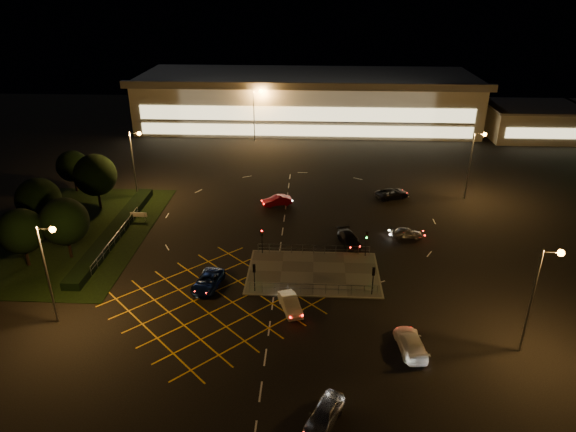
{
  "coord_description": "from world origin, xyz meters",
  "views": [
    {
      "loc": [
        1.72,
        -50.46,
        29.41
      ],
      "look_at": [
        -1.31,
        8.43,
        2.0
      ],
      "focal_mm": 32.0,
      "sensor_mm": 36.0,
      "label": 1
    }
  ],
  "objects_px": {
    "car_queue_white": "(290,304)",
    "car_approach_white": "(411,343)",
    "car_right_silver": "(407,233)",
    "car_east_grey": "(392,193)",
    "car_left_blue": "(208,281)",
    "signal_nw": "(262,236)",
    "car_circ_red": "(277,201)",
    "signal_se": "(373,275)",
    "signal_ne": "(366,239)",
    "car_far_dkgrey": "(349,239)",
    "car_near_silver": "(324,414)",
    "signal_sw": "(254,272)"
  },
  "relations": [
    {
      "from": "signal_sw",
      "to": "signal_se",
      "type": "bearing_deg",
      "value": -180.0
    },
    {
      "from": "signal_nw",
      "to": "car_east_grey",
      "type": "relative_size",
      "value": 0.62
    },
    {
      "from": "signal_nw",
      "to": "car_queue_white",
      "type": "xyz_separation_m",
      "value": [
        3.8,
        -10.99,
        -1.67
      ]
    },
    {
      "from": "signal_se",
      "to": "car_circ_red",
      "type": "xyz_separation_m",
      "value": [
        -11.29,
        22.33,
        -1.67
      ]
    },
    {
      "from": "signal_nw",
      "to": "signal_ne",
      "type": "height_order",
      "value": "same"
    },
    {
      "from": "car_near_silver",
      "to": "car_east_grey",
      "type": "bearing_deg",
      "value": 100.73
    },
    {
      "from": "car_right_silver",
      "to": "car_east_grey",
      "type": "relative_size",
      "value": 0.75
    },
    {
      "from": "signal_se",
      "to": "signal_ne",
      "type": "xyz_separation_m",
      "value": [
        0.0,
        7.99,
        0.0
      ]
    },
    {
      "from": "car_left_blue",
      "to": "car_right_silver",
      "type": "xyz_separation_m",
      "value": [
        22.53,
        12.49,
        -0.06
      ]
    },
    {
      "from": "car_near_silver",
      "to": "car_circ_red",
      "type": "distance_m",
      "value": 39.65
    },
    {
      "from": "signal_ne",
      "to": "car_far_dkgrey",
      "type": "height_order",
      "value": "signal_ne"
    },
    {
      "from": "signal_se",
      "to": "signal_nw",
      "type": "relative_size",
      "value": 1.0
    },
    {
      "from": "car_east_grey",
      "to": "car_circ_red",
      "type": "bearing_deg",
      "value": 79.75
    },
    {
      "from": "car_far_dkgrey",
      "to": "car_approach_white",
      "type": "xyz_separation_m",
      "value": [
        4.21,
        -19.35,
        0.06
      ]
    },
    {
      "from": "car_right_silver",
      "to": "car_left_blue",
      "type": "bearing_deg",
      "value": 120.62
    },
    {
      "from": "car_left_blue",
      "to": "car_far_dkgrey",
      "type": "height_order",
      "value": "car_left_blue"
    },
    {
      "from": "car_far_dkgrey",
      "to": "car_east_grey",
      "type": "relative_size",
      "value": 0.94
    },
    {
      "from": "car_right_silver",
      "to": "car_circ_red",
      "type": "relative_size",
      "value": 0.91
    },
    {
      "from": "car_queue_white",
      "to": "car_circ_red",
      "type": "xyz_separation_m",
      "value": [
        -3.09,
        25.34,
        -0.01
      ]
    },
    {
      "from": "signal_sw",
      "to": "signal_se",
      "type": "height_order",
      "value": "same"
    },
    {
      "from": "car_left_blue",
      "to": "car_right_silver",
      "type": "relative_size",
      "value": 1.35
    },
    {
      "from": "car_queue_white",
      "to": "car_approach_white",
      "type": "relative_size",
      "value": 0.83
    },
    {
      "from": "car_circ_red",
      "to": "car_left_blue",
      "type": "bearing_deg",
      "value": -34.96
    },
    {
      "from": "car_circ_red",
      "to": "signal_se",
      "type": "bearing_deg",
      "value": 6.53
    },
    {
      "from": "signal_sw",
      "to": "car_far_dkgrey",
      "type": "relative_size",
      "value": 0.67
    },
    {
      "from": "car_left_blue",
      "to": "car_far_dkgrey",
      "type": "bearing_deg",
      "value": 43.6
    },
    {
      "from": "signal_nw",
      "to": "car_circ_red",
      "type": "relative_size",
      "value": 0.75
    },
    {
      "from": "signal_sw",
      "to": "car_approach_white",
      "type": "relative_size",
      "value": 0.61
    },
    {
      "from": "car_queue_white",
      "to": "car_approach_white",
      "type": "height_order",
      "value": "car_approach_white"
    },
    {
      "from": "signal_se",
      "to": "car_east_grey",
      "type": "relative_size",
      "value": 0.62
    },
    {
      "from": "car_queue_white",
      "to": "car_circ_red",
      "type": "height_order",
      "value": "car_queue_white"
    },
    {
      "from": "car_near_silver",
      "to": "car_queue_white",
      "type": "xyz_separation_m",
      "value": [
        -3.11,
        13.82,
        -0.08
      ]
    },
    {
      "from": "car_east_grey",
      "to": "signal_nw",
      "type": "bearing_deg",
      "value": 113.55
    },
    {
      "from": "car_east_grey",
      "to": "car_approach_white",
      "type": "xyz_separation_m",
      "value": [
        -2.92,
        -34.23,
        0.04
      ]
    },
    {
      "from": "signal_nw",
      "to": "car_approach_white",
      "type": "relative_size",
      "value": 0.61
    },
    {
      "from": "signal_sw",
      "to": "car_east_grey",
      "type": "bearing_deg",
      "value": -123.95
    },
    {
      "from": "signal_nw",
      "to": "car_queue_white",
      "type": "bearing_deg",
      "value": -70.93
    },
    {
      "from": "signal_sw",
      "to": "car_queue_white",
      "type": "bearing_deg",
      "value": 141.65
    },
    {
      "from": "signal_nw",
      "to": "car_far_dkgrey",
      "type": "height_order",
      "value": "signal_nw"
    },
    {
      "from": "car_approach_white",
      "to": "signal_nw",
      "type": "bearing_deg",
      "value": -54.85
    },
    {
      "from": "car_far_dkgrey",
      "to": "car_near_silver",
      "type": "bearing_deg",
      "value": -113.49
    },
    {
      "from": "car_near_silver",
      "to": "car_approach_white",
      "type": "relative_size",
      "value": 0.89
    },
    {
      "from": "signal_sw",
      "to": "car_right_silver",
      "type": "distance_m",
      "value": 21.97
    },
    {
      "from": "signal_sw",
      "to": "car_approach_white",
      "type": "xyz_separation_m",
      "value": [
        14.51,
        -8.36,
        -1.62
      ]
    },
    {
      "from": "car_left_blue",
      "to": "car_east_grey",
      "type": "bearing_deg",
      "value": 57.84
    },
    {
      "from": "signal_sw",
      "to": "car_approach_white",
      "type": "distance_m",
      "value": 16.82
    },
    {
      "from": "signal_ne",
      "to": "car_east_grey",
      "type": "bearing_deg",
      "value": 73.14
    },
    {
      "from": "car_near_silver",
      "to": "signal_sw",
      "type": "bearing_deg",
      "value": 136.89
    },
    {
      "from": "signal_nw",
      "to": "car_left_blue",
      "type": "bearing_deg",
      "value": -124.05
    },
    {
      "from": "car_near_silver",
      "to": "car_far_dkgrey",
      "type": "relative_size",
      "value": 0.97
    }
  ]
}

